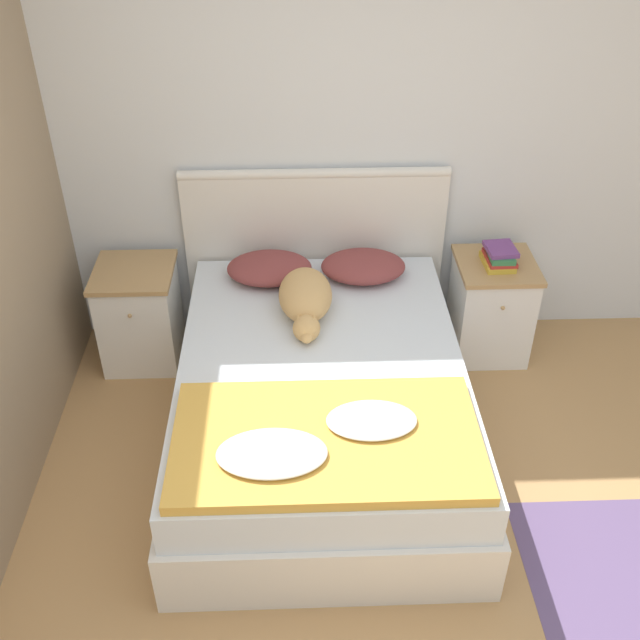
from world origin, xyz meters
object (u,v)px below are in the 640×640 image
object	(u,v)px
bed	(321,403)
nightstand_left	(140,314)
pillow_right	(363,266)
nightstand_right	(490,307)
pillow_left	(269,268)
book_stack	(499,256)
dog	(306,298)

from	to	relation	value
bed	nightstand_left	bearing A→B (deg)	143.46
pillow_right	bed	bearing A→B (deg)	-109.22
nightstand_right	pillow_right	world-z (taller)	pillow_right
bed	pillow_left	world-z (taller)	pillow_left
nightstand_right	book_stack	xyz separation A→B (m)	(-0.00, -0.02, 0.36)
nightstand_left	pillow_right	world-z (taller)	pillow_right
bed	pillow_right	xyz separation A→B (m)	(0.27, 0.77, 0.35)
bed	pillow_left	bearing A→B (deg)	109.22
pillow_right	dog	distance (m)	0.49
bed	pillow_left	xyz separation A→B (m)	(-0.27, 0.77, 0.35)
nightstand_left	pillow_right	distance (m)	1.35
nightstand_right	dog	size ratio (longest dim) A/B	0.96
pillow_right	book_stack	xyz separation A→B (m)	(0.78, -0.01, 0.05)
nightstand_right	bed	bearing A→B (deg)	-143.46
dog	book_stack	size ratio (longest dim) A/B	2.87
book_stack	nightstand_right	bearing A→B (deg)	87.80
bed	nightstand_right	distance (m)	1.30
nightstand_left	dog	size ratio (longest dim) A/B	0.96
nightstand_left	nightstand_right	distance (m)	2.09
bed	dog	distance (m)	0.56
dog	pillow_right	bearing A→B (deg)	46.96
pillow_left	pillow_right	distance (m)	0.54
bed	pillow_right	bearing A→B (deg)	70.78
bed	book_stack	distance (m)	1.35
dog	book_stack	world-z (taller)	dog
nightstand_right	pillow_left	xyz separation A→B (m)	(-1.31, -0.00, 0.31)
bed	nightstand_left	size ratio (longest dim) A/B	3.23
pillow_left	pillow_right	bearing A→B (deg)	0.00
pillow_right	nightstand_left	bearing A→B (deg)	179.79
nightstand_right	book_stack	world-z (taller)	book_stack
pillow_right	pillow_left	bearing A→B (deg)	180.00
bed	dog	world-z (taller)	dog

